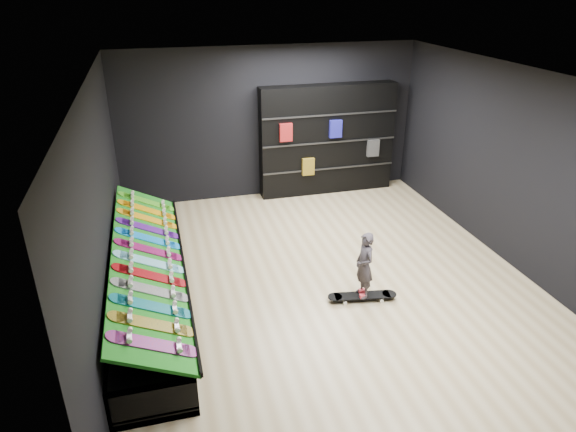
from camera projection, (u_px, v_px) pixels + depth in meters
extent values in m
cube|color=tan|center=(323.00, 277.00, 7.80)|extent=(6.00, 7.00, 0.01)
cube|color=white|center=(330.00, 76.00, 6.53)|extent=(6.00, 7.00, 0.01)
cube|color=black|center=(270.00, 123.00, 10.23)|extent=(6.00, 0.02, 3.00)
cube|color=black|center=(467.00, 341.00, 4.10)|extent=(6.00, 0.02, 3.00)
cube|color=black|center=(101.00, 208.00, 6.46)|extent=(0.02, 7.00, 3.00)
cube|color=black|center=(511.00, 167.00, 7.87)|extent=(0.02, 7.00, 3.00)
cube|color=#0F620F|center=(149.00, 258.00, 6.92)|extent=(0.92, 4.50, 0.46)
cube|color=black|center=(327.00, 140.00, 10.51)|extent=(2.80, 0.33, 2.24)
imported|color=black|center=(364.00, 277.00, 7.09)|extent=(0.17, 0.23, 0.58)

